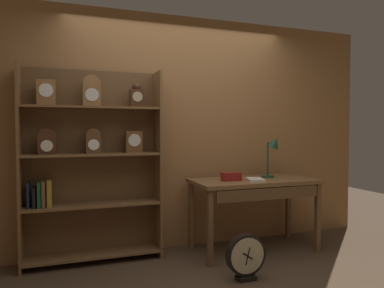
% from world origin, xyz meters
% --- Properties ---
extents(back_wood_panel, '(4.80, 0.05, 2.60)m').
position_xyz_m(back_wood_panel, '(0.00, 1.30, 1.30)').
color(back_wood_panel, '#9E6B3D').
rests_on(back_wood_panel, ground).
extents(bookshelf, '(1.35, 0.30, 1.93)m').
position_xyz_m(bookshelf, '(-0.99, 1.12, 1.02)').
color(bookshelf, brown).
rests_on(bookshelf, ground).
extents(workbench, '(1.37, 0.65, 0.79)m').
position_xyz_m(workbench, '(0.72, 0.85, 0.70)').
color(workbench, brown).
rests_on(workbench, ground).
extents(desk_lamp, '(0.22, 0.22, 0.48)m').
position_xyz_m(desk_lamp, '(0.99, 0.92, 1.10)').
color(desk_lamp, '#1E472D').
rests_on(desk_lamp, workbench).
extents(toolbox_small, '(0.21, 0.11, 0.09)m').
position_xyz_m(toolbox_small, '(0.43, 0.84, 0.83)').
color(toolbox_small, maroon).
rests_on(toolbox_small, workbench).
extents(open_repair_manual, '(0.21, 0.25, 0.02)m').
position_xyz_m(open_repair_manual, '(0.67, 0.76, 0.80)').
color(open_repair_manual, silver).
rests_on(open_repair_manual, workbench).
extents(round_clock_large, '(0.37, 0.11, 0.41)m').
position_xyz_m(round_clock_large, '(0.26, 0.19, 0.21)').
color(round_clock_large, black).
rests_on(round_clock_large, ground).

